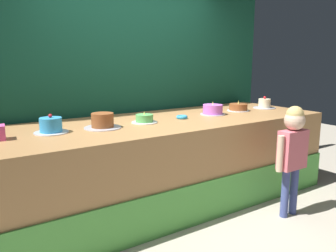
# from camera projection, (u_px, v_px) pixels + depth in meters

# --- Properties ---
(ground_plane) EXTENTS (12.00, 12.00, 0.00)m
(ground_plane) POSITION_uv_depth(u_px,v_px,m) (199.00, 224.00, 3.38)
(ground_plane) COLOR #BCB29E
(stage_platform) EXTENTS (3.93, 1.33, 0.95)m
(stage_platform) POSITION_uv_depth(u_px,v_px,m) (163.00, 162.00, 3.83)
(stage_platform) COLOR #B27F4C
(stage_platform) RESTS_ON ground_plane
(curtain_backdrop) EXTENTS (4.33, 0.08, 3.08)m
(curtain_backdrop) POSITION_uv_depth(u_px,v_px,m) (129.00, 64.00, 4.24)
(curtain_backdrop) COLOR #144C38
(curtain_backdrop) RESTS_ON ground_plane
(child_figure) EXTENTS (0.44, 0.20, 1.15)m
(child_figure) POSITION_uv_depth(u_px,v_px,m) (293.00, 146.00, 3.43)
(child_figure) COLOR #3F4C8C
(child_figure) RESTS_ON ground_plane
(donut) EXTENTS (0.13, 0.13, 0.04)m
(donut) POSITION_uv_depth(u_px,v_px,m) (182.00, 117.00, 3.83)
(donut) COLOR #3399D8
(donut) RESTS_ON stage_platform
(cake_far_left) EXTENTS (0.31, 0.31, 0.17)m
(cake_far_left) POSITION_uv_depth(u_px,v_px,m) (51.00, 126.00, 3.08)
(cake_far_left) COLOR silver
(cake_far_left) RESTS_ON stage_platform
(cake_left) EXTENTS (0.36, 0.36, 0.15)m
(cake_left) POSITION_uv_depth(u_px,v_px,m) (103.00, 121.00, 3.30)
(cake_left) COLOR silver
(cake_left) RESTS_ON stage_platform
(cake_center_left) EXTENTS (0.27, 0.27, 0.13)m
(cake_center_left) POSITION_uv_depth(u_px,v_px,m) (144.00, 119.00, 3.58)
(cake_center_left) COLOR white
(cake_center_left) RESTS_ON stage_platform
(cake_center_right) EXTENTS (0.30, 0.30, 0.16)m
(cake_center_right) POSITION_uv_depth(u_px,v_px,m) (213.00, 110.00, 4.11)
(cake_center_right) COLOR silver
(cake_center_right) RESTS_ON stage_platform
(cake_right) EXTENTS (0.29, 0.29, 0.14)m
(cake_right) POSITION_uv_depth(u_px,v_px,m) (238.00, 107.00, 4.41)
(cake_right) COLOR silver
(cake_right) RESTS_ON stage_platform
(cake_far_right) EXTENTS (0.30, 0.30, 0.16)m
(cake_far_right) POSITION_uv_depth(u_px,v_px,m) (264.00, 104.00, 4.65)
(cake_far_right) COLOR silver
(cake_far_right) RESTS_ON stage_platform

